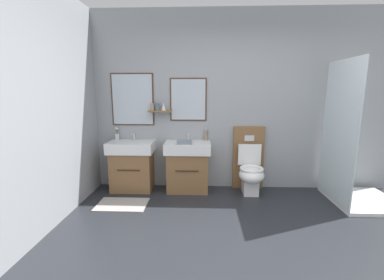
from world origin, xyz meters
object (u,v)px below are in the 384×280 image
object	(u,v)px
toothbrush_cup	(117,136)
soap_dispenser	(206,135)
folded_hand_towel	(185,142)
vanity_sink_left	(132,164)
toilet	(250,168)
shower_tray	(353,173)
vanity_sink_right	(188,165)

from	to	relation	value
toothbrush_cup	soap_dispenser	xyz separation A→B (m)	(1.42, 0.01, 0.02)
toothbrush_cup	folded_hand_towel	size ratio (longest dim) A/B	0.92
vanity_sink_left	toothbrush_cup	size ratio (longest dim) A/B	3.85
toothbrush_cup	soap_dispenser	size ratio (longest dim) A/B	1.05
toilet	folded_hand_towel	bearing A→B (deg)	-173.09
toilet	soap_dispenser	size ratio (longest dim) A/B	5.20
toothbrush_cup	shower_tray	xyz separation A→B (m)	(3.46, -0.51, -0.41)
vanity_sink_left	vanity_sink_right	distance (m)	0.88
vanity_sink_left	soap_dispenser	size ratio (longest dim) A/B	4.03
toilet	shower_tray	bearing A→B (deg)	-14.21
vanity_sink_right	toothbrush_cup	bearing A→B (deg)	172.46
vanity_sink_right	toothbrush_cup	size ratio (longest dim) A/B	3.85
vanity_sink_left	toilet	xyz separation A→B (m)	(1.83, -0.01, -0.03)
toothbrush_cup	folded_hand_towel	distance (m)	1.14
toothbrush_cup	shower_tray	bearing A→B (deg)	-8.32
toothbrush_cup	folded_hand_towel	bearing A→B (deg)	-14.32
toothbrush_cup	shower_tray	world-z (taller)	shower_tray
soap_dispenser	vanity_sink_left	bearing A→B (deg)	-172.04
soap_dispenser	folded_hand_towel	world-z (taller)	soap_dispenser
vanity_sink_left	shower_tray	bearing A→B (deg)	-6.34
vanity_sink_right	vanity_sink_left	bearing A→B (deg)	180.00
vanity_sink_right	toothbrush_cup	distance (m)	1.23
toilet	folded_hand_towel	distance (m)	1.09
toilet	shower_tray	xyz separation A→B (m)	(1.36, -0.34, 0.05)
toilet	shower_tray	world-z (taller)	shower_tray
vanity_sink_left	vanity_sink_right	size ratio (longest dim) A/B	1.00
vanity_sink_left	toothbrush_cup	distance (m)	0.53
toilet	vanity_sink_right	bearing A→B (deg)	179.42
vanity_sink_left	vanity_sink_right	world-z (taller)	same
toilet	folded_hand_towel	xyz separation A→B (m)	(-0.99, -0.12, 0.42)
soap_dispenser	folded_hand_towel	xyz separation A→B (m)	(-0.32, -0.29, -0.06)
vanity_sink_right	soap_dispenser	bearing A→B (deg)	30.15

